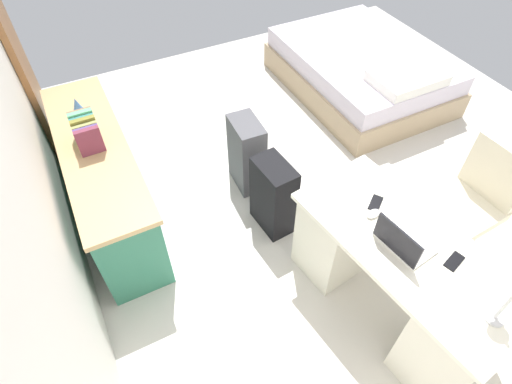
{
  "coord_description": "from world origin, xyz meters",
  "views": [
    {
      "loc": [
        -2.07,
        1.73,
        2.77
      ],
      "look_at": [
        -0.32,
        0.84,
        0.6
      ],
      "focal_mm": 29.33,
      "sensor_mm": 36.0,
      "label": 1
    }
  ],
  "objects": [
    {
      "name": "book_row",
      "position": [
        0.54,
        1.76,
        0.86
      ],
      "size": [
        0.27,
        0.17,
        0.22
      ],
      "color": "brown",
      "rests_on": "credenza"
    },
    {
      "name": "door_wooden",
      "position": [
        1.67,
        2.06,
        1.02
      ],
      "size": [
        0.88,
        0.05,
        2.04
      ],
      "primitive_type": "cube",
      "color": "#936038",
      "rests_on": "ground_plane"
    },
    {
      "name": "credenza",
      "position": [
        0.51,
        1.76,
        0.38
      ],
      "size": [
        1.8,
        0.48,
        0.75
      ],
      "color": "#2D7056",
      "rests_on": "ground_plane"
    },
    {
      "name": "bed",
      "position": [
        1.06,
        -1.16,
        0.24
      ],
      "size": [
        1.9,
        1.41,
        0.58
      ],
      "color": "tan",
      "rests_on": "ground_plane"
    },
    {
      "name": "office_chair",
      "position": [
        -1.02,
        -0.53,
        0.42
      ],
      "size": [
        0.52,
        0.52,
        0.94
      ],
      "color": "black",
      "rests_on": "ground_plane"
    },
    {
      "name": "suitcase_black",
      "position": [
        -0.2,
        0.63,
        0.33
      ],
      "size": [
        0.38,
        0.25,
        0.65
      ],
      "primitive_type": "cube",
      "rotation": [
        0.0,
        0.0,
        0.08
      ],
      "color": "black",
      "rests_on": "ground_plane"
    },
    {
      "name": "desk",
      "position": [
        -1.23,
        0.28,
        0.39
      ],
      "size": [
        1.52,
        0.85,
        0.75
      ],
      "color": "silver",
      "rests_on": "ground_plane"
    },
    {
      "name": "suitcase_spare_grey",
      "position": [
        0.32,
        0.6,
        0.33
      ],
      "size": [
        0.37,
        0.24,
        0.67
      ],
      "primitive_type": "cube",
      "rotation": [
        0.0,
        0.0,
        -0.05
      ],
      "color": "#4C4C51",
      "rests_on": "ground_plane"
    },
    {
      "name": "figurine_small",
      "position": [
        0.98,
        1.76,
        0.81
      ],
      "size": [
        0.08,
        0.08,
        0.11
      ],
      "primitive_type": "cone",
      "color": "#4C7FBF",
      "rests_on": "credenza"
    },
    {
      "name": "desk_lamp",
      "position": [
        -1.73,
        0.21,
        1.0
      ],
      "size": [
        0.16,
        0.11,
        0.34
      ],
      "color": "silver",
      "rests_on": "desk"
    },
    {
      "name": "ground_plane",
      "position": [
        0.0,
        0.0,
        0.0
      ],
      "size": [
        5.45,
        5.45,
        0.0
      ],
      "primitive_type": "plane",
      "color": "beige"
    },
    {
      "name": "cell_phone_near_laptop",
      "position": [
        -1.43,
        0.14,
        0.75
      ],
      "size": [
        0.1,
        0.15,
        0.01
      ],
      "primitive_type": "cube",
      "rotation": [
        0.0,
        0.0,
        0.29
      ],
      "color": "black",
      "rests_on": "desk"
    },
    {
      "name": "cell_phone_by_mouse",
      "position": [
        -0.87,
        0.27,
        0.75
      ],
      "size": [
        0.13,
        0.15,
        0.01
      ],
      "primitive_type": "cube",
      "rotation": [
        0.0,
        0.0,
        0.63
      ],
      "color": "black",
      "rests_on": "desk"
    },
    {
      "name": "computer_mouse",
      "position": [
        -0.94,
        0.34,
        0.76
      ],
      "size": [
        0.07,
        0.11,
        0.03
      ],
      "primitive_type": "ellipsoid",
      "rotation": [
        0.0,
        0.0,
        0.14
      ],
      "color": "white",
      "rests_on": "desk"
    },
    {
      "name": "laptop",
      "position": [
        -1.21,
        0.35,
        0.8
      ],
      "size": [
        0.34,
        0.26,
        0.21
      ],
      "color": "silver",
      "rests_on": "desk"
    }
  ]
}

